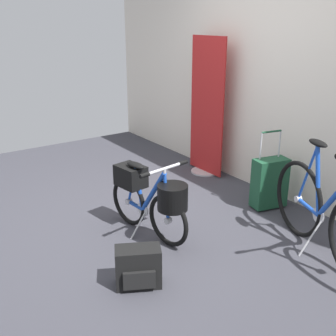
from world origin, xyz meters
TOP-DOWN VIEW (x-y plane):
  - ground_plane at (0.00, 0.00)m, footprint 6.16×6.16m
  - back_wall at (0.00, 1.71)m, footprint 6.16×0.10m
  - floor_banner_stand at (-0.74, 1.46)m, footprint 0.60×0.36m
  - folding_bike_foreground at (0.25, -0.02)m, footprint 1.02×0.53m
  - display_bike_left at (1.36, 0.98)m, footprint 1.43×0.63m
  - rolling_suitcase at (0.45, 1.33)m, footprint 0.25×0.39m
  - backpack_on_floor at (0.82, -0.50)m, footprint 0.32×0.38m

SIDE VIEW (x-z plane):
  - ground_plane at x=0.00m, z-range 0.00..0.00m
  - backpack_on_floor at x=0.82m, z-range 0.00..0.31m
  - rolling_suitcase at x=0.45m, z-range -0.13..0.70m
  - display_bike_left at x=1.36m, z-range -0.13..0.91m
  - folding_bike_foreground at x=0.25m, z-range 0.03..0.76m
  - floor_banner_stand at x=-0.74m, z-range -0.09..1.62m
  - back_wall at x=0.00m, z-range 0.00..2.82m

